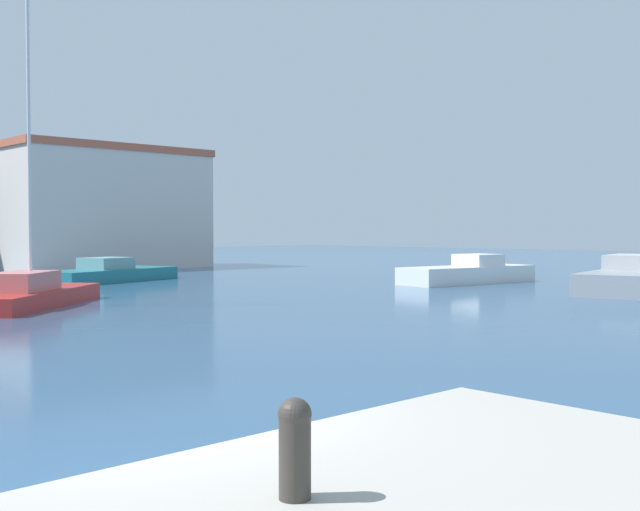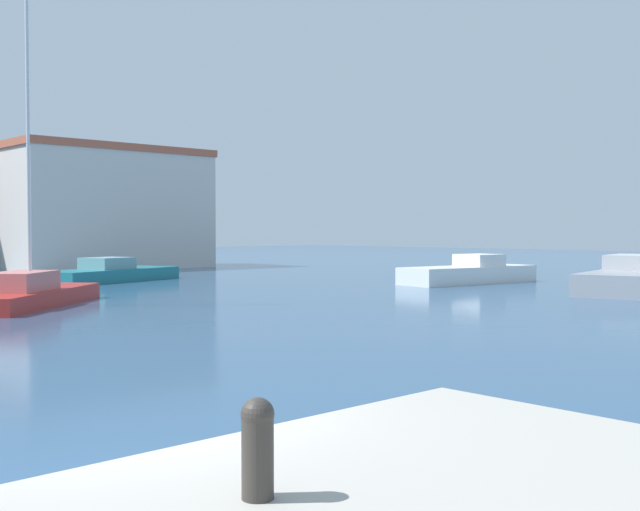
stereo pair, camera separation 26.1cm
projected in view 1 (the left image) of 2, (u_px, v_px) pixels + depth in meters
The scene contains 7 objects.
water at pixel (209, 296), 31.95m from camera, with size 160.00×160.00×0.00m, color #2D5175.
mooring_bollard at pixel (295, 444), 4.75m from camera, with size 0.21×0.21×0.62m.
sailboat_red_inner_mooring at pixel (29, 293), 27.27m from camera, with size 7.08×6.75×10.98m.
motorboat_grey_mid_harbor at pixel (636, 278), 34.11m from camera, with size 9.38×4.96×1.58m.
motorboat_teal_center_channel at pixel (109, 273), 40.77m from camera, with size 8.30×5.02×1.26m.
motorboat_white_behind_lamppost at pixel (469, 273), 39.56m from camera, with size 7.99×3.20×1.46m.
waterfront_apartments at pixel (102, 208), 55.12m from camera, with size 14.03×7.73×8.52m.
Camera 1 is at (-3.63, -6.27, 2.65)m, focal length 43.92 mm.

